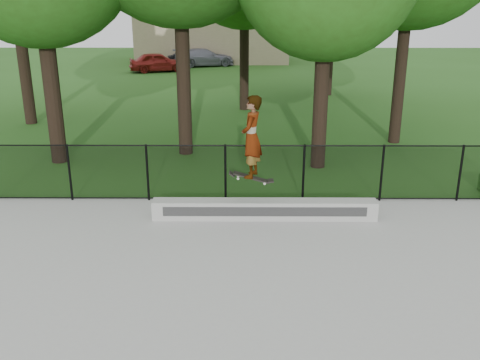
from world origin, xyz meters
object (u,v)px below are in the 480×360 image
at_px(car_c, 204,57).
at_px(skater_airborne, 252,138).
at_px(car_a, 158,62).
at_px(car_b, 188,58).
at_px(grind_ledge, 264,209).

height_order(car_c, skater_airborne, skater_airborne).
bearing_deg(car_c, skater_airborne, 166.97).
bearing_deg(car_a, car_b, -41.00).
bearing_deg(car_a, grind_ledge, 176.76).
distance_m(grind_ledge, car_a, 27.34).
height_order(grind_ledge, skater_airborne, skater_airborne).
bearing_deg(grind_ledge, car_c, 96.68).
relative_size(car_b, skater_airborne, 1.39).
bearing_deg(car_a, car_c, -60.77).
height_order(car_b, skater_airborne, skater_airborne).
height_order(car_a, skater_airborne, skater_airborne).
bearing_deg(skater_airborne, car_b, 98.28).
bearing_deg(car_c, car_a, 117.28).
distance_m(car_c, skater_airborne, 30.24).
bearing_deg(car_b, grind_ledge, 176.49).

